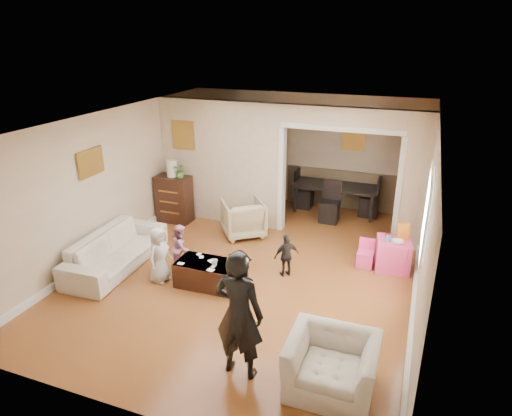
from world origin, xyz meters
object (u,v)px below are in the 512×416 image
at_px(dresser, 174,199).
at_px(dining_table, 336,198).
at_px(child_kneel_a, 159,255).
at_px(child_toddler, 287,255).
at_px(sofa, 116,250).
at_px(play_table, 393,254).
at_px(coffee_cup, 215,263).
at_px(armchair_back, 243,218).
at_px(coffee_table, 211,274).
at_px(armchair_front, 332,365).
at_px(adult_person, 239,314).
at_px(child_kneel_b, 181,248).
at_px(table_lamp, 172,168).
at_px(cyan_cup, 388,238).

xyz_separation_m(dresser, dining_table, (3.17, 1.79, -0.18)).
bearing_deg(child_kneel_a, child_toddler, -56.34).
distance_m(sofa, dining_table, 5.02).
bearing_deg(play_table, sofa, -160.39).
bearing_deg(dining_table, coffee_cup, -105.86).
relative_size(armchair_back, coffee_table, 0.73).
bearing_deg(coffee_table, coffee_cup, -26.57).
height_order(sofa, coffee_cup, sofa).
height_order(armchair_front, coffee_cup, armchair_front).
bearing_deg(child_kneel_a, armchair_front, -106.03).
bearing_deg(adult_person, dining_table, -88.08).
bearing_deg(child_toddler, coffee_cup, -1.58).
distance_m(dining_table, child_kneel_a, 4.63).
bearing_deg(armchair_back, child_kneel_b, 38.67).
distance_m(table_lamp, coffee_table, 3.08).
height_order(coffee_cup, child_toddler, child_toddler).
xyz_separation_m(armchair_back, dresser, (-1.68, 0.16, 0.14)).
bearing_deg(play_table, adult_person, -114.28).
bearing_deg(adult_person, coffee_cup, -53.74).
distance_m(armchair_back, coffee_table, 2.04).
bearing_deg(dining_table, armchair_back, -127.43).
distance_m(armchair_back, child_kneel_a, 2.26).
bearing_deg(coffee_cup, armchair_back, 99.68).
bearing_deg(adult_person, dresser, -48.78).
xyz_separation_m(dresser, cyan_cup, (4.54, -0.60, 0.07)).
xyz_separation_m(coffee_cup, play_table, (2.61, 1.68, -0.19)).
xyz_separation_m(armchair_back, cyan_cup, (2.86, -0.44, 0.21)).
bearing_deg(child_kneel_b, coffee_cup, -135.31).
distance_m(play_table, child_toddler, 1.88).
relative_size(coffee_table, coffee_cup, 10.47).
height_order(table_lamp, child_toddler, table_lamp).
height_order(table_lamp, coffee_table, table_lamp).
bearing_deg(coffee_cup, play_table, 32.82).
bearing_deg(child_kneel_a, play_table, -55.07).
xyz_separation_m(cyan_cup, dining_table, (-1.37, 2.39, -0.25)).
height_order(coffee_table, child_kneel_a, child_kneel_a).
bearing_deg(dresser, play_table, -6.76).
height_order(armchair_back, child_toddler, child_toddler).
distance_m(coffee_cup, child_kneel_b, 0.87).
bearing_deg(armchair_front, armchair_back, 124.70).
bearing_deg(table_lamp, play_table, -6.76).
height_order(coffee_table, child_kneel_b, child_kneel_b).
distance_m(coffee_cup, play_table, 3.11).
bearing_deg(armchair_front, coffee_table, 144.91).
height_order(armchair_front, child_kneel_a, child_kneel_a).
xyz_separation_m(coffee_cup, adult_person, (1.11, -1.64, 0.36)).
xyz_separation_m(armchair_back, table_lamp, (-1.68, 0.16, 0.83)).
bearing_deg(coffee_table, dresser, 131.46).
bearing_deg(table_lamp, dining_table, 29.51).
bearing_deg(coffee_table, sofa, 179.60).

